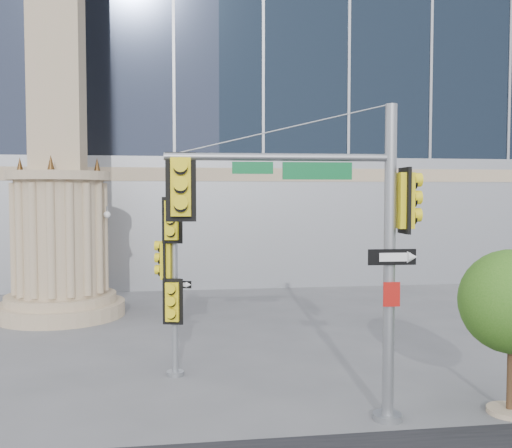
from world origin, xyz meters
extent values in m
plane|color=#545456|center=(0.00, 0.00, 0.00)|extent=(120.00, 120.00, 0.00)
cylinder|color=tan|center=(-6.00, 9.00, 0.25)|extent=(4.40, 4.40, 0.50)
cylinder|color=tan|center=(-6.00, 9.00, 0.65)|extent=(3.80, 3.80, 0.30)
cylinder|color=tan|center=(-6.00, 9.00, 2.80)|extent=(3.00, 3.00, 4.00)
cylinder|color=tan|center=(-6.00, 9.00, 4.95)|extent=(3.50, 3.50, 0.30)
cube|color=tan|center=(-6.00, 9.00, 10.50)|extent=(1.70, 1.70, 11.00)
cone|color=#472D14|center=(-4.70, 9.00, 5.35)|extent=(0.24, 0.24, 0.50)
cone|color=#472D14|center=(-7.30, 9.00, 5.35)|extent=(0.24, 0.24, 0.50)
cylinder|color=slate|center=(2.01, -1.50, 0.06)|extent=(0.56, 0.56, 0.12)
cylinder|color=slate|center=(2.01, -1.50, 3.00)|extent=(0.22, 0.22, 5.99)
cylinder|color=slate|center=(-0.09, -1.43, 5.00)|extent=(4.20, 0.29, 0.14)
cube|color=#0B602D|center=(0.61, -1.47, 4.75)|extent=(1.30, 0.09, 0.32)
cube|color=yellow|center=(-1.89, -1.36, 4.45)|extent=(0.56, 0.30, 1.25)
cube|color=yellow|center=(2.29, -1.51, 4.20)|extent=(0.30, 0.56, 1.25)
cube|color=black|center=(2.00, -1.64, 3.15)|extent=(0.92, 0.06, 0.30)
cube|color=#B01510|center=(2.00, -1.64, 2.45)|extent=(0.32, 0.04, 0.46)
cylinder|color=slate|center=(-2.02, 1.77, 0.05)|extent=(0.41, 0.41, 0.10)
cylinder|color=slate|center=(-2.02, 1.77, 2.16)|extent=(0.16, 0.16, 4.32)
cube|color=yellow|center=(-2.06, 1.59, 3.71)|extent=(0.52, 0.34, 1.08)
cube|color=yellow|center=(-2.20, 1.82, 2.76)|extent=(0.34, 0.52, 1.08)
cube|color=yellow|center=(-2.06, 1.59, 1.81)|extent=(0.52, 0.34, 1.08)
cube|color=black|center=(-1.89, 1.64, 2.20)|extent=(0.53, 0.15, 0.17)
cylinder|color=tan|center=(4.51, -1.54, 0.05)|extent=(0.87, 0.87, 0.10)
cylinder|color=#382314|center=(4.51, -1.54, 0.87)|extent=(0.14, 0.14, 1.74)
sphere|color=#2C6116|center=(4.51, -1.54, 2.23)|extent=(2.04, 2.04, 2.04)
sphere|color=#2C6116|center=(4.17, -1.78, 1.99)|extent=(1.07, 1.07, 1.07)
camera|label=1|loc=(-1.99, -11.73, 4.32)|focal=40.00mm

